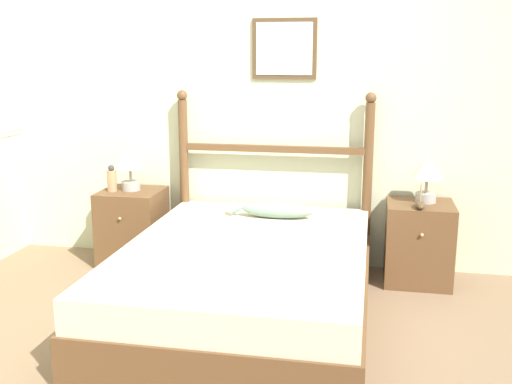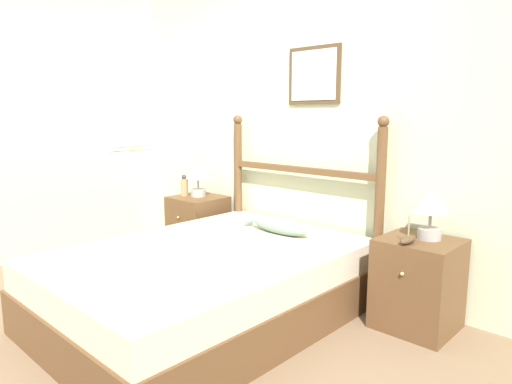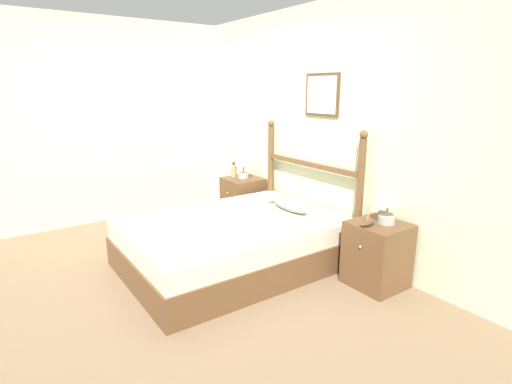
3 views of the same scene
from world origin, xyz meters
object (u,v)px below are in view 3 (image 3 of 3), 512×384
(bed, at_px, (233,243))
(model_boat, at_px, (367,223))
(table_lamp_right, at_px, (388,199))
(fish_pillow, at_px, (289,205))
(nightstand_left, at_px, (243,200))
(bottle, at_px, (234,170))
(nightstand_right, at_px, (377,254))
(table_lamp_left, at_px, (243,161))

(bed, xyz_separation_m, model_boat, (1.06, 0.68, 0.37))
(table_lamp_right, xyz_separation_m, fish_pillow, (-1.04, -0.22, -0.27))
(nightstand_left, xyz_separation_m, bottle, (-0.13, -0.05, 0.38))
(nightstand_right, bearing_deg, nightstand_left, 180.00)
(table_lamp_left, height_order, table_lamp_right, same)
(nightstand_right, xyz_separation_m, fish_pillow, (-1.01, -0.18, 0.24))
(table_lamp_right, relative_size, fish_pillow, 0.58)
(nightstand_right, bearing_deg, table_lamp_left, 179.64)
(table_lamp_left, height_order, bottle, table_lamp_left)
(bottle, bearing_deg, model_boat, -2.19)
(nightstand_left, distance_m, bottle, 0.40)
(model_boat, bearing_deg, table_lamp_left, 175.89)
(nightstand_left, xyz_separation_m, table_lamp_left, (-0.00, 0.01, 0.51))
(model_boat, distance_m, fish_pillow, 0.99)
(nightstand_right, bearing_deg, bottle, -178.66)
(model_boat, xyz_separation_m, fish_pillow, (-0.99, -0.04, -0.08))
(bed, bearing_deg, fish_pillow, 83.89)
(table_lamp_right, bearing_deg, fish_pillow, -167.85)
(nightstand_left, bearing_deg, table_lamp_left, 107.25)
(bottle, distance_m, fish_pillow, 1.29)
(bed, distance_m, nightstand_right, 1.35)
(nightstand_left, height_order, model_boat, model_boat)
(table_lamp_right, height_order, bottle, table_lamp_right)
(table_lamp_left, xyz_separation_m, table_lamp_right, (2.19, 0.03, 0.00))
(table_lamp_left, bearing_deg, bottle, -151.59)
(nightstand_left, xyz_separation_m, fish_pillow, (1.14, -0.18, 0.24))
(bed, bearing_deg, bottle, 147.59)
(table_lamp_left, relative_size, bottle, 1.65)
(bottle, bearing_deg, table_lamp_right, 2.45)
(model_boat, bearing_deg, bottle, 177.81)
(bed, distance_m, table_lamp_right, 1.52)
(bed, bearing_deg, table_lamp_left, 142.40)
(bottle, relative_size, fish_pillow, 0.35)
(bed, height_order, table_lamp_right, table_lamp_right)
(nightstand_left, height_order, table_lamp_right, table_lamp_right)
(bottle, height_order, model_boat, bottle)
(nightstand_right, distance_m, table_lamp_left, 2.22)
(table_lamp_right, bearing_deg, bottle, -177.55)
(bed, height_order, nightstand_left, nightstand_left)
(fish_pillow, bearing_deg, model_boat, 2.23)
(nightstand_right, height_order, table_lamp_right, table_lamp_right)
(bed, relative_size, nightstand_right, 3.53)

